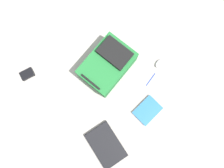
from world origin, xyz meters
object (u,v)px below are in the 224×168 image
Objects in this scene: book_comic at (147,110)px; computer_mouse at (160,63)px; backpack at (108,65)px; power_brick at (27,74)px; cable_coil at (46,96)px; laptop at (106,145)px; pen_black at (151,79)px.

computer_mouse is (0.25, -0.36, 0.00)m from book_comic.
backpack reaches higher than power_brick.
book_comic is at bearing -137.13° from cable_coil.
cable_coil is (0.65, 0.15, -0.01)m from laptop.
pen_black is at bearing -47.34° from book_comic.
computer_mouse is at bearing -68.58° from pen_black.
book_comic is 0.89m from cable_coil.
backpack is 3.54× the size of pen_black.
laptop is at bearing 139.70° from backpack.
cable_coil is at bearing 42.87° from book_comic.
pen_black is at bearing 101.72° from computer_mouse.
power_brick is (0.92, 0.62, 0.00)m from book_comic.
backpack is at bearing 2.82° from book_comic.
backpack reaches higher than laptop.
laptop is 2.61× the size of cable_coil.
cable_coil is at bearing 76.23° from backpack.
pen_black is (-0.06, 0.15, -0.01)m from computer_mouse.
backpack is 2.12× the size of book_comic.
power_brick is at bearing 48.43° from pen_black.
power_brick is at bearing 34.07° from book_comic.
computer_mouse is (-0.26, -0.38, -0.08)m from backpack.
cable_coil is 1.20× the size of power_brick.
cable_coil is 0.94m from pen_black.
book_comic is at bearing 115.03° from computer_mouse.
computer_mouse is at bearing -112.92° from cable_coil.
backpack is 0.61m from cable_coil.
backpack is 1.39× the size of laptop.
laptop is (-0.51, 0.43, -0.08)m from backpack.
cable_coil is 0.98× the size of pen_black.
laptop is at bearing -167.12° from cable_coil.
book_comic is 1.67× the size of pen_black.
laptop is 0.93m from power_brick.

